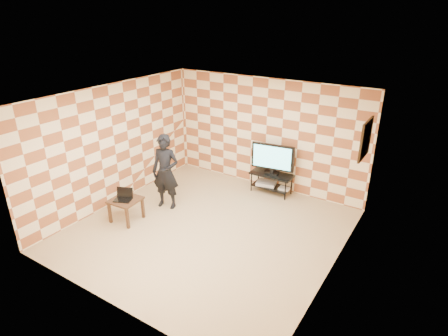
{
  "coord_description": "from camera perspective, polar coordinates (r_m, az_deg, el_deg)",
  "views": [
    {
      "loc": [
        3.76,
        -5.31,
        4.17
      ],
      "look_at": [
        0.0,
        0.6,
        1.15
      ],
      "focal_mm": 30.0,
      "sensor_mm": 36.0,
      "label": 1
    }
  ],
  "objects": [
    {
      "name": "wall_right",
      "position": [
        6.14,
        16.99,
        -5.11
      ],
      "size": [
        0.02,
        5.0,
        2.7
      ],
      "primitive_type": "cube",
      "color": "#FEEBBE",
      "rests_on": "ground"
    },
    {
      "name": "person",
      "position": [
        8.3,
        -8.9,
        -0.59
      ],
      "size": [
        0.7,
        0.55,
        1.69
      ],
      "primitive_type": "imported",
      "rotation": [
        0.0,
        0.0,
        0.25
      ],
      "color": "black",
      "rests_on": "floor"
    },
    {
      "name": "tv",
      "position": [
        8.87,
        7.42,
        1.56
      ],
      "size": [
        1.02,
        0.23,
        0.74
      ],
      "color": "black",
      "rests_on": "tv_stand"
    },
    {
      "name": "ceiling",
      "position": [
        6.67,
        -2.81,
        10.57
      ],
      "size": [
        5.0,
        5.0,
        0.02
      ],
      "primitive_type": "cube",
      "color": "white",
      "rests_on": "wall_back"
    },
    {
      "name": "laptop",
      "position": [
        8.04,
        -15.04,
        -4.29
      ],
      "size": [
        0.43,
        0.39,
        0.23
      ],
      "color": "black",
      "rests_on": "side_table"
    },
    {
      "name": "wall_back",
      "position": [
        9.12,
        6.44,
        5.15
      ],
      "size": [
        5.0,
        0.02,
        2.7
      ],
      "primitive_type": "cube",
      "color": "#FEEBBE",
      "rests_on": "ground"
    },
    {
      "name": "dvd_player",
      "position": [
        9.2,
        6.45,
        -2.33
      ],
      "size": [
        0.52,
        0.41,
        0.08
      ],
      "primitive_type": "cube",
      "rotation": [
        0.0,
        0.0,
        0.21
      ],
      "color": "silver",
      "rests_on": "tv_stand"
    },
    {
      "name": "side_table",
      "position": [
        8.1,
        -14.76,
        -5.16
      ],
      "size": [
        0.61,
        0.61,
        0.5
      ],
      "color": "#3B2318",
      "rests_on": "floor"
    },
    {
      "name": "game_console",
      "position": [
        9.02,
        9.15,
        -3.12
      ],
      "size": [
        0.25,
        0.19,
        0.06
      ],
      "primitive_type": "cube",
      "rotation": [
        0.0,
        0.0,
        0.06
      ],
      "color": "silver",
      "rests_on": "tv_stand"
    },
    {
      "name": "wall_left",
      "position": [
        8.68,
        -16.3,
        3.39
      ],
      "size": [
        0.02,
        5.0,
        2.7
      ],
      "primitive_type": "cube",
      "color": "#FEEBBE",
      "rests_on": "ground"
    },
    {
      "name": "tv_stand",
      "position": [
        9.09,
        7.26,
        -1.63
      ],
      "size": [
        1.02,
        0.46,
        0.5
      ],
      "color": "black",
      "rests_on": "floor"
    },
    {
      "name": "wall_art",
      "position": [
        7.33,
        20.79,
        4.13
      ],
      "size": [
        0.04,
        0.72,
        0.72
      ],
      "color": "black",
      "rests_on": "wall_right"
    },
    {
      "name": "floor",
      "position": [
        7.73,
        -2.42,
        -9.36
      ],
      "size": [
        5.0,
        5.0,
        0.0
      ],
      "primitive_type": "plane",
      "color": "tan",
      "rests_on": "ground"
    },
    {
      "name": "wall_front",
      "position": [
        5.47,
        -17.91,
        -8.95
      ],
      "size": [
        5.0,
        0.02,
        2.7
      ],
      "primitive_type": "cube",
      "color": "#FEEBBE",
      "rests_on": "ground"
    }
  ]
}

